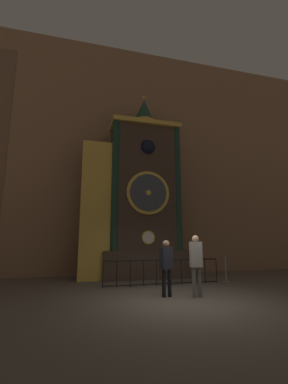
{
  "coord_description": "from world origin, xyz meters",
  "views": [
    {
      "loc": [
        -2.87,
        -6.85,
        1.61
      ],
      "look_at": [
        0.14,
        4.63,
        3.86
      ],
      "focal_mm": 24.0,
      "sensor_mm": 36.0,
      "label": 1
    }
  ],
  "objects_px": {
    "visitor_near": "(166,262)",
    "stanchion_post": "(226,274)",
    "clock_tower": "(135,198)",
    "visitor_far": "(196,260)"
  },
  "relations": [
    {
      "from": "clock_tower",
      "to": "visitor_near",
      "type": "relative_size",
      "value": 5.43
    },
    {
      "from": "clock_tower",
      "to": "visitor_far",
      "type": "distance_m",
      "value": 5.04
    },
    {
      "from": "visitor_near",
      "to": "stanchion_post",
      "type": "distance_m",
      "value": 3.95
    },
    {
      "from": "clock_tower",
      "to": "visitor_far",
      "type": "bearing_deg",
      "value": -77.9
    },
    {
      "from": "visitor_near",
      "to": "visitor_far",
      "type": "relative_size",
      "value": 0.92
    },
    {
      "from": "clock_tower",
      "to": "stanchion_post",
      "type": "bearing_deg",
      "value": -29.68
    },
    {
      "from": "clock_tower",
      "to": "visitor_far",
      "type": "relative_size",
      "value": 4.98
    },
    {
      "from": "visitor_near",
      "to": "stanchion_post",
      "type": "xyz_separation_m",
      "value": [
        3.28,
        2.1,
        -0.67
      ]
    },
    {
      "from": "clock_tower",
      "to": "visitor_near",
      "type": "xyz_separation_m",
      "value": [
        0.08,
        -4.01,
        -2.59
      ]
    },
    {
      "from": "clock_tower",
      "to": "visitor_near",
      "type": "bearing_deg",
      "value": -88.88
    }
  ]
}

